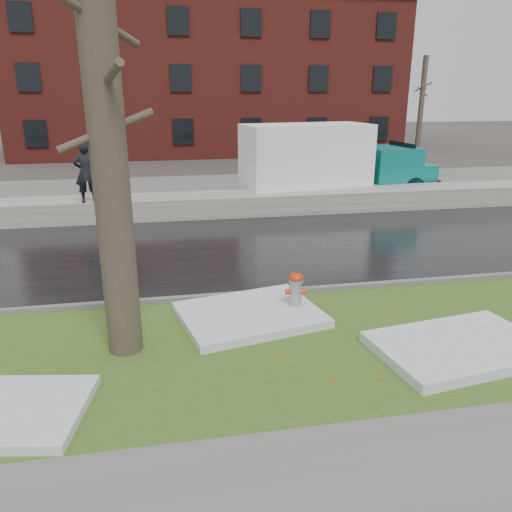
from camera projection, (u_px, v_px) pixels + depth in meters
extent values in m
plane|color=#47423D|center=(257.00, 317.00, 9.83)|extent=(120.00, 120.00, 0.00)
cube|color=#33521B|center=(270.00, 347.00, 8.66)|extent=(60.00, 4.50, 0.04)
cube|color=black|center=(227.00, 249.00, 14.02)|extent=(60.00, 7.00, 0.03)
cube|color=slate|center=(202.00, 192.00, 21.95)|extent=(60.00, 9.00, 0.03)
cube|color=slate|center=(248.00, 295.00, 10.74)|extent=(60.00, 0.15, 0.14)
cube|color=#B3ADA4|center=(211.00, 205.00, 17.83)|extent=(60.00, 1.60, 0.75)
cube|color=maroon|center=(207.00, 80.00, 36.59)|extent=(26.00, 12.00, 10.00)
cylinder|color=brown|center=(90.00, 107.00, 32.00)|extent=(0.36, 0.36, 6.50)
cylinder|color=brown|center=(88.00, 92.00, 31.70)|extent=(0.84, 1.62, 0.73)
cylinder|color=brown|center=(86.00, 77.00, 31.42)|extent=(1.08, 1.26, 0.66)
cylinder|color=brown|center=(89.00, 102.00, 31.89)|extent=(1.40, 0.61, 0.63)
cylinder|color=brown|center=(421.00, 106.00, 34.01)|extent=(0.36, 0.36, 6.50)
cylinder|color=brown|center=(423.00, 92.00, 33.71)|extent=(0.84, 1.62, 0.73)
cylinder|color=brown|center=(424.00, 78.00, 33.43)|extent=(1.08, 1.26, 0.66)
cylinder|color=brown|center=(422.00, 101.00, 33.90)|extent=(1.40, 0.61, 0.63)
cylinder|color=#95989C|center=(295.00, 295.00, 9.86)|extent=(0.26, 0.26, 0.74)
ellipsoid|color=red|center=(296.00, 277.00, 9.75)|extent=(0.31, 0.31, 0.17)
cylinder|color=red|center=(296.00, 273.00, 9.72)|extent=(0.06, 0.06, 0.05)
cylinder|color=red|center=(288.00, 292.00, 9.82)|extent=(0.11, 0.12, 0.12)
cylinder|color=red|center=(303.00, 291.00, 9.86)|extent=(0.11, 0.12, 0.12)
cylinder|color=#95989C|center=(294.00, 288.00, 9.98)|extent=(0.16, 0.12, 0.15)
cylinder|color=brown|center=(107.00, 137.00, 7.45)|extent=(0.59, 0.59, 7.09)
cylinder|color=brown|center=(102.00, 88.00, 7.23)|extent=(0.78, 1.67, 0.74)
cylinder|color=brown|center=(96.00, 19.00, 6.94)|extent=(1.15, 1.23, 0.67)
cylinder|color=brown|center=(106.00, 131.00, 7.42)|extent=(1.44, 0.55, 0.63)
cube|color=black|center=(331.00, 188.00, 19.93)|extent=(7.14, 1.89, 0.19)
cube|color=white|center=(306.00, 156.00, 19.17)|extent=(5.05, 2.87, 2.39)
cube|color=#0C7472|center=(387.00, 166.00, 20.47)|extent=(2.32, 2.40, 1.51)
cube|color=#0C7472|center=(413.00, 173.00, 20.98)|extent=(1.33, 2.08, 0.80)
cube|color=black|center=(401.00, 152.00, 20.49)|extent=(0.32, 1.76, 0.80)
cube|color=black|center=(234.00, 202.00, 18.77)|extent=(1.65, 1.27, 0.60)
cylinder|color=black|center=(413.00, 189.00, 20.10)|extent=(1.00, 0.40, 0.97)
cylinder|color=black|center=(387.00, 181.00, 21.78)|extent=(1.00, 0.40, 0.97)
cylinder|color=black|center=(321.00, 195.00, 18.85)|extent=(1.00, 0.40, 0.97)
cylinder|color=black|center=(301.00, 187.00, 20.52)|extent=(1.00, 0.40, 0.97)
cylinder|color=black|center=(287.00, 198.00, 18.42)|extent=(1.00, 0.40, 0.97)
cylinder|color=black|center=(269.00, 189.00, 20.09)|extent=(1.00, 0.40, 0.97)
imported|color=black|center=(86.00, 173.00, 16.12)|extent=(0.75, 0.52, 1.97)
cube|color=silver|center=(250.00, 315.00, 9.67)|extent=(2.96, 2.50, 0.16)
cube|color=silver|center=(2.00, 412.00, 6.76)|extent=(2.45, 1.96, 0.14)
cube|color=silver|center=(459.00, 347.00, 8.42)|extent=(3.03, 2.18, 0.18)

